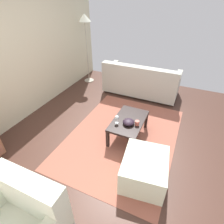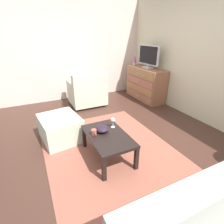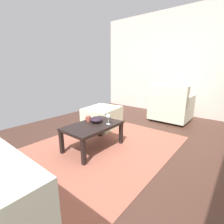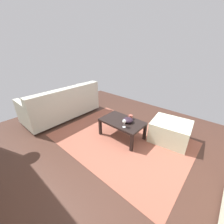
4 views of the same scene
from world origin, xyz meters
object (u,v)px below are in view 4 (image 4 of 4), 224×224
Objects in this scene: wine_glass at (124,122)px; ottoman at (170,131)px; couch_large at (63,105)px; mug at (131,117)px; bowl_decorative at (128,120)px; coffee_table at (122,123)px.

ottoman is at bearing -132.04° from wine_glass.
wine_glass is 0.08× the size of couch_large.
wine_glass is 0.36m from mug.
wine_glass reaches higher than bowl_decorative.
coffee_table is 1.75m from couch_large.
mug is 0.15m from bowl_decorative.
coffee_table is at bearing -170.37° from couch_large.
mug is at bearing 26.19° from ottoman.
wine_glass is at bearing 104.94° from mug.
mug is 1.86m from couch_large.
couch_large reaches higher than ottoman.
couch_large reaches higher than wine_glass.
mug is 0.82m from ottoman.
couch_large is at bearing 3.89° from wine_glass.
coffee_table is 1.22× the size of ottoman.
ottoman is at bearing -143.87° from bowl_decorative.
ottoman is (-0.79, -0.53, -0.12)m from coffee_table.
bowl_decorative reaches higher than ottoman.
wine_glass is at bearing -176.11° from couch_large.
coffee_table is 4.30× the size of bowl_decorative.
coffee_table is at bearing 33.71° from ottoman.
coffee_table is at bearing 66.60° from mug.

